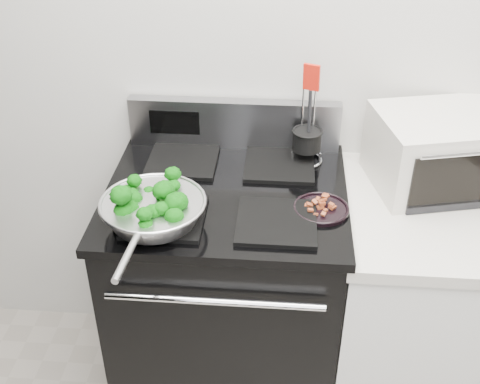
# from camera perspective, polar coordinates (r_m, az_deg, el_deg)

# --- Properties ---
(back_wall) EXTENTS (4.00, 0.02, 2.70)m
(back_wall) POSITION_cam_1_polar(r_m,az_deg,el_deg) (2.09, 7.96, 14.17)
(back_wall) COLOR silver
(back_wall) RESTS_ON ground
(gas_range) EXTENTS (0.79, 0.69, 1.13)m
(gas_range) POSITION_cam_1_polar(r_m,az_deg,el_deg) (2.26, -1.17, -9.68)
(gas_range) COLOR black
(gas_range) RESTS_ON floor
(counter) EXTENTS (0.62, 0.68, 0.92)m
(counter) POSITION_cam_1_polar(r_m,az_deg,el_deg) (2.32, 16.24, -10.79)
(counter) COLOR white
(counter) RESTS_ON floor
(skillet) EXTENTS (0.32, 0.51, 0.07)m
(skillet) POSITION_cam_1_polar(r_m,az_deg,el_deg) (1.80, -8.23, -1.67)
(skillet) COLOR silver
(skillet) RESTS_ON gas_range
(broccoli_pile) EXTENTS (0.25, 0.25, 0.09)m
(broccoli_pile) POSITION_cam_1_polar(r_m,az_deg,el_deg) (1.80, -8.25, -1.14)
(broccoli_pile) COLOR #043106
(broccoli_pile) RESTS_ON skillet
(bacon_plate) EXTENTS (0.17, 0.17, 0.04)m
(bacon_plate) POSITION_cam_1_polar(r_m,az_deg,el_deg) (1.88, 7.71, -1.33)
(bacon_plate) COLOR black
(bacon_plate) RESTS_ON gas_range
(utensil_holder) EXTENTS (0.12, 0.12, 0.37)m
(utensil_holder) POSITION_cam_1_polar(r_m,az_deg,el_deg) (2.11, 6.33, 4.47)
(utensil_holder) COLOR silver
(utensil_holder) RESTS_ON gas_range
(toaster_oven) EXTENTS (0.50, 0.42, 0.25)m
(toaster_oven) POSITION_cam_1_polar(r_m,az_deg,el_deg) (2.11, 18.63, 3.71)
(toaster_oven) COLOR beige
(toaster_oven) RESTS_ON counter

